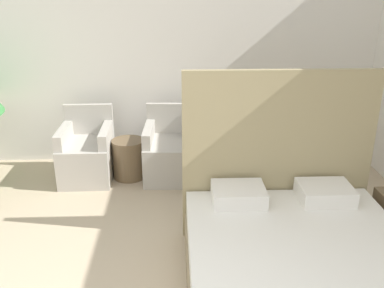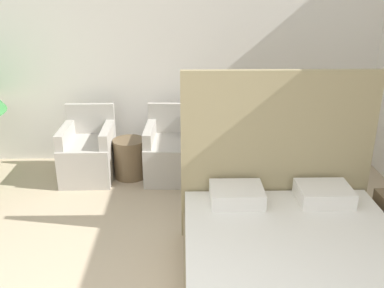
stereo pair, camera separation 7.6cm
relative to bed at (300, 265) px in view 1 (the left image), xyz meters
The scene contains 5 objects.
wall_back 3.33m from the bed, 114.63° to the left, with size 10.00×0.06×2.90m.
bed is the anchor object (origin of this frame).
armchair_near_window_left 2.99m from the bed, 132.19° to the left, with size 0.61×0.72×0.86m.
armchair_near_window_right 2.43m from the bed, 114.24° to the left, with size 0.63×0.74×0.86m.
side_table 2.68m from the bed, 124.07° to the left, with size 0.40×0.40×0.49m.
Camera 1 is at (0.38, -1.47, 2.31)m, focal length 40.00 mm.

